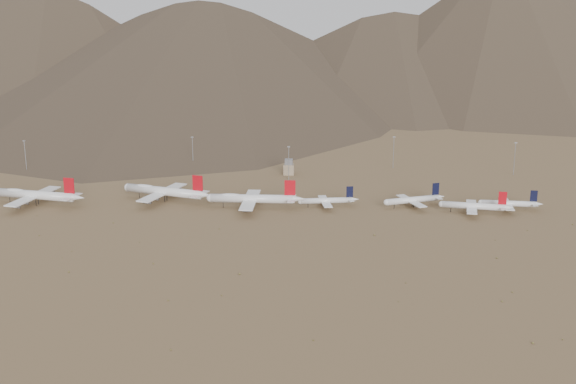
# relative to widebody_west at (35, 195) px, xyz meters

# --- Properties ---
(ground) EXTENTS (3000.00, 3000.00, 0.00)m
(ground) POSITION_rel_widebody_west_xyz_m (132.07, -25.24, -6.88)
(ground) COLOR olive
(ground) RESTS_ON ground
(widebody_west) EXTENTS (66.34, 52.01, 19.95)m
(widebody_west) POSITION_rel_widebody_west_xyz_m (0.00, 0.00, 0.00)
(widebody_west) COLOR white
(widebody_west) RESTS_ON ground
(widebody_centre) EXTENTS (64.68, 51.45, 19.93)m
(widebody_centre) POSITION_rel_widebody_west_xyz_m (82.70, 13.78, -0.01)
(widebody_centre) COLOR white
(widebody_centre) RESTS_ON ground
(widebody_east) EXTENTS (64.53, 49.36, 19.16)m
(widebody_east) POSITION_rel_widebody_west_xyz_m (143.37, -0.54, -0.27)
(widebody_east) COLOR white
(widebody_east) RESTS_ON ground
(narrowbody_a) EXTENTS (40.47, 29.49, 13.44)m
(narrowbody_a) POSITION_rel_widebody_west_xyz_m (192.05, 5.39, -2.52)
(narrowbody_a) COLOR white
(narrowbody_a) RESTS_ON ground
(narrowbody_b) EXTENTS (42.10, 31.62, 14.68)m
(narrowbody_b) POSITION_rel_widebody_west_xyz_m (248.24, 8.80, -2.11)
(narrowbody_b) COLOR white
(narrowbody_b) RESTS_ON ground
(narrowbody_c) EXTENTS (45.88, 33.47, 15.25)m
(narrowbody_c) POSITION_rel_widebody_west_xyz_m (284.92, -4.90, -1.93)
(narrowbody_c) COLOR white
(narrowbody_c) RESTS_ON ground
(narrowbody_d) EXTENTS (40.86, 29.43, 13.48)m
(narrowbody_d) POSITION_rel_widebody_west_xyz_m (308.93, 4.44, -2.50)
(narrowbody_d) COLOR white
(narrowbody_d) RESTS_ON ground
(control_tower) EXTENTS (8.00, 8.00, 12.00)m
(control_tower) POSITION_rel_widebody_west_xyz_m (162.07, 94.76, -1.56)
(control_tower) COLOR gray
(control_tower) RESTS_ON ground
(mast_far_west) EXTENTS (2.00, 0.60, 25.70)m
(mast_far_west) POSITION_rel_widebody_west_xyz_m (-43.28, 90.05, 7.33)
(mast_far_west) COLOR gray
(mast_far_west) RESTS_ON ground
(mast_west) EXTENTS (2.00, 0.60, 25.70)m
(mast_west) POSITION_rel_widebody_west_xyz_m (84.18, 112.06, 7.33)
(mast_west) COLOR gray
(mast_west) RESTS_ON ground
(mast_centre) EXTENTS (2.00, 0.60, 25.70)m
(mast_centre) POSITION_rel_widebody_west_xyz_m (162.90, 77.50, 7.33)
(mast_centre) COLOR gray
(mast_centre) RESTS_ON ground
(mast_east) EXTENTS (2.00, 0.60, 25.70)m
(mast_east) POSITION_rel_widebody_west_xyz_m (244.73, 121.52, 7.33)
(mast_east) COLOR gray
(mast_east) RESTS_ON ground
(mast_far_east) EXTENTS (2.00, 0.60, 25.70)m
(mast_far_east) POSITION_rel_widebody_west_xyz_m (335.50, 102.10, 7.33)
(mast_far_east) COLOR gray
(mast_far_east) RESTS_ON ground
(desert_scrub) EXTENTS (436.48, 180.02, 0.90)m
(desert_scrub) POSITION_rel_widebody_west_xyz_m (169.36, -120.47, -6.56)
(desert_scrub) COLOR brown
(desert_scrub) RESTS_ON ground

